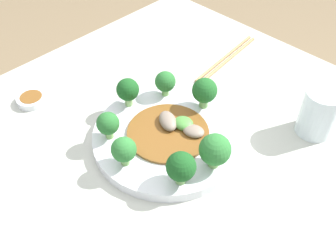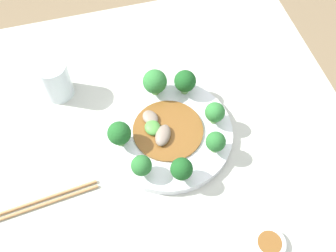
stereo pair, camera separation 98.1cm
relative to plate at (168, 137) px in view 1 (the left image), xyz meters
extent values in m
cube|color=#B7BCAD|center=(-0.02, 0.01, -0.39)|extent=(0.90, 0.88, 0.76)
cylinder|color=silver|center=(0.00, 0.00, 0.00)|extent=(0.29, 0.29, 0.02)
cylinder|color=#7AAD5B|center=(0.00, 0.11, 0.02)|extent=(0.02, 0.02, 0.02)
sphere|color=#2D7533|center=(0.00, 0.11, 0.05)|extent=(0.06, 0.06, 0.06)
cylinder|color=#89B76B|center=(0.00, -0.12, 0.02)|extent=(0.02, 0.02, 0.02)
sphere|color=#19511E|center=(0.00, -0.12, 0.05)|extent=(0.05, 0.05, 0.05)
cylinder|color=#7AAD5B|center=(0.08, -0.07, 0.02)|extent=(0.02, 0.02, 0.02)
sphere|color=#286B2D|center=(0.08, -0.07, 0.05)|extent=(0.04, 0.04, 0.04)
cylinder|color=#7AAD5B|center=(-0.08, -0.09, 0.02)|extent=(0.02, 0.02, 0.02)
sphere|color=#286B2D|center=(-0.08, -0.09, 0.05)|extent=(0.04, 0.04, 0.04)
cylinder|color=#70A356|center=(-0.11, 0.00, 0.02)|extent=(0.02, 0.02, 0.02)
sphere|color=#1E5B23|center=(-0.11, 0.00, 0.05)|extent=(0.05, 0.05, 0.05)
cylinder|color=#70A356|center=(0.07, 0.10, 0.02)|extent=(0.02, 0.02, 0.02)
sphere|color=#19511E|center=(0.07, 0.10, 0.05)|extent=(0.05, 0.05, 0.05)
cylinder|color=#70A356|center=(0.11, 0.00, 0.02)|extent=(0.02, 0.02, 0.02)
sphere|color=#2D7533|center=(0.11, 0.00, 0.05)|extent=(0.05, 0.05, 0.05)
cylinder|color=brown|center=(0.00, 0.00, 0.01)|extent=(0.16, 0.16, 0.01)
ellipsoid|color=gray|center=(-0.03, 0.04, 0.02)|extent=(0.05, 0.05, 0.02)
ellipsoid|color=#4C933D|center=(-0.03, 0.01, 0.02)|extent=(0.04, 0.04, 0.02)
ellipsoid|color=gray|center=(-0.02, -0.02, 0.02)|extent=(0.06, 0.06, 0.02)
cylinder|color=silver|center=(-0.23, 0.19, 0.04)|extent=(0.07, 0.07, 0.10)
cylinder|color=#AD7F4C|center=(-0.30, -0.10, -0.01)|extent=(0.24, 0.03, 0.01)
cylinder|color=#AD7F4C|center=(-0.30, -0.08, -0.01)|extent=(0.24, 0.03, 0.01)
cylinder|color=silver|center=(0.13, -0.29, 0.00)|extent=(0.06, 0.06, 0.01)
cylinder|color=brown|center=(0.13, -0.29, 0.00)|extent=(0.05, 0.05, 0.00)
camera|label=1|loc=(0.38, 0.37, 0.56)|focal=42.00mm
camera|label=2|loc=(-0.12, -0.44, 0.77)|focal=42.00mm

